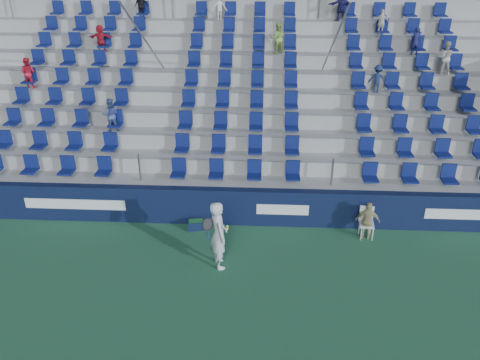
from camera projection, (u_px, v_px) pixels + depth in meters
name	position (u px, v px, depth m)	size (l,w,h in m)	color
ground	(226.00, 287.00, 12.02)	(70.00, 70.00, 0.00)	#2A623F
sponsor_wall	(234.00, 206.00, 14.57)	(24.00, 0.32, 1.20)	#0F1737
grandstand	(242.00, 109.00, 18.45)	(24.00, 8.17, 6.63)	#9D9D98
tennis_player	(219.00, 235.00, 12.43)	(0.74, 0.83, 1.96)	silver
line_judge_chair	(366.00, 220.00, 13.96)	(0.46, 0.47, 0.96)	white
line_judge	(368.00, 221.00, 13.80)	(0.71, 0.29, 1.20)	tan
ball_bin	(196.00, 224.00, 14.46)	(0.57, 0.43, 0.29)	#0F1937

